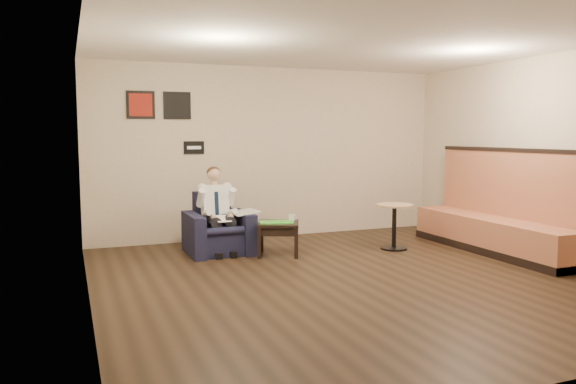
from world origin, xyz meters
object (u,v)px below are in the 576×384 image
object	(u,v)px
armchair	(218,223)
cafe_table	(394,227)
green_folder	(276,222)
smartphone	(282,220)
seated_man	(220,213)
banquette	(495,201)
coffee_mug	(292,217)
side_table	(278,238)

from	to	relation	value
armchair	cafe_table	xyz separation A→B (m)	(2.50, -0.69, -0.09)
green_folder	smartphone	distance (m)	0.21
cafe_table	armchair	bearing A→B (deg)	164.49
seated_man	banquette	world-z (taller)	banquette
seated_man	coffee_mug	bearing A→B (deg)	-16.06
armchair	smartphone	size ratio (longest dim) A/B	6.13
armchair	green_folder	size ratio (longest dim) A/B	1.91
coffee_mug	banquette	bearing A→B (deg)	-19.86
coffee_mug	banquette	size ratio (longest dim) A/B	0.03
side_table	cafe_table	bearing A→B (deg)	-8.69
side_table	cafe_table	world-z (taller)	cafe_table
green_folder	cafe_table	size ratio (longest dim) A/B	0.69
side_table	green_folder	bearing A→B (deg)	-168.70
armchair	cafe_table	world-z (taller)	armchair
side_table	green_folder	world-z (taller)	green_folder
side_table	banquette	world-z (taller)	banquette
armchair	seated_man	size ratio (longest dim) A/B	0.75
banquette	cafe_table	xyz separation A→B (m)	(-1.26, 0.69, -0.40)
smartphone	cafe_table	distance (m)	1.69
seated_man	banquette	size ratio (longest dim) A/B	0.41
armchair	green_folder	distance (m)	0.85
green_folder	coffee_mug	world-z (taller)	coffee_mug
armchair	coffee_mug	xyz separation A→B (m)	(0.98, -0.38, 0.09)
seated_man	side_table	size ratio (longest dim) A/B	2.07
armchair	green_folder	xyz separation A→B (m)	(0.72, -0.44, 0.04)
cafe_table	side_table	bearing A→B (deg)	171.31
smartphone	side_table	bearing A→B (deg)	-97.35
armchair	banquette	xyz separation A→B (m)	(3.76, -1.39, 0.31)
coffee_mug	smartphone	world-z (taller)	coffee_mug
armchair	green_folder	bearing A→B (deg)	-31.63
smartphone	banquette	world-z (taller)	banquette
side_table	banquette	bearing A→B (deg)	-17.74
armchair	banquette	world-z (taller)	banquette
smartphone	cafe_table	xyz separation A→B (m)	(1.63, -0.40, -0.14)
coffee_mug	cafe_table	xyz separation A→B (m)	(1.52, -0.31, -0.18)
green_folder	banquette	distance (m)	3.19
cafe_table	coffee_mug	bearing A→B (deg)	168.47
coffee_mug	banquette	distance (m)	2.96
seated_man	green_folder	bearing A→B (deg)	-24.66
side_table	smartphone	xyz separation A→B (m)	(0.11, 0.13, 0.24)
seated_man	banquette	xyz separation A→B (m)	(3.76, -1.28, 0.15)
coffee_mug	smartphone	bearing A→B (deg)	140.51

